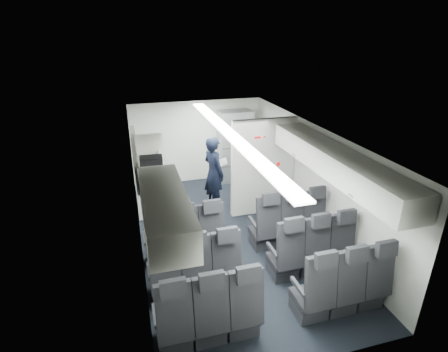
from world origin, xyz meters
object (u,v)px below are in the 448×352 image
seat_row_front (238,233)px  flight_attendant (214,173)px  carry_on_bag (151,163)px  boarding_door (137,172)px  seat_row_mid (255,263)px  galley_unit (235,146)px  seat_row_rear (279,302)px

seat_row_front → flight_attendant: bearing=89.3°
carry_on_bag → boarding_door: bearing=99.9°
flight_attendant → seat_row_front: bearing=157.4°
seat_row_front → boarding_door: 2.71m
seat_row_mid → galley_unit: size_ratio=1.75×
seat_row_mid → galley_unit: galley_unit is taller
seat_row_front → galley_unit: (0.95, 3.25, 0.55)m
seat_row_front → boarding_door: size_ratio=1.79×
seat_row_mid → carry_on_bag: bearing=140.8°
boarding_door → flight_attendant: bearing=-7.6°
seat_row_front → flight_attendant: size_ratio=1.98×
seat_row_rear → carry_on_bag: (-1.41, 2.05, 1.41)m
seat_row_mid → boarding_door: bearing=118.8°
boarding_door → seat_row_rear: bearing=-67.1°
seat_row_rear → galley_unit: (0.95, 5.05, 0.55)m
galley_unit → boarding_door: (-2.59, -1.17, 0.00)m
seat_row_front → boarding_door: (-1.64, 2.09, 0.55)m
seat_row_rear → boarding_door: bearing=112.9°
galley_unit → carry_on_bag: bearing=-128.2°
galley_unit → carry_on_bag: (-2.36, -3.00, 0.86)m
seat_row_front → carry_on_bag: 2.01m
flight_attendant → carry_on_bag: bearing=116.4°
boarding_door → flight_attendant: 1.68m
galley_unit → boarding_door: size_ratio=1.02×
seat_row_mid → flight_attendant: bearing=89.5°
boarding_door → flight_attendant: size_ratio=1.11×
seat_row_rear → galley_unit: galley_unit is taller
seat_row_mid → galley_unit: 4.30m
boarding_door → seat_row_mid: bearing=-61.2°
seat_row_front → flight_attendant: 1.91m
seat_row_mid → carry_on_bag: (-1.41, 1.15, 1.41)m
seat_row_front → carry_on_bag: size_ratio=9.21×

